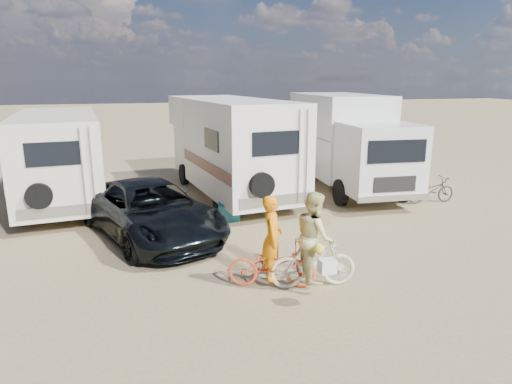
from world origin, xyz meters
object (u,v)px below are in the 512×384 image
object	(u,v)px
bike_parked	(431,190)
crate	(323,218)
box_truck	(348,143)
bike_woman	(313,262)
rider_man	(272,246)
bike_man	(272,265)
cooler	(229,212)
rv_main	(230,148)
dark_suv	(150,210)
rider_woman	(314,245)
rv_left	(60,160)

from	to	relation	value
bike_parked	crate	bearing A→B (deg)	106.39
box_truck	bike_woman	distance (m)	8.45
rider_man	bike_parked	distance (m)	8.13
bike_man	cooler	size ratio (longest dim) A/B	2.82
rv_main	bike_parked	size ratio (longest dim) A/B	4.40
dark_suv	bike_woman	world-z (taller)	dark_suv
bike_woman	crate	xyz separation A→B (m)	(1.83, 3.53, -0.34)
bike_woman	bike_parked	size ratio (longest dim) A/B	1.03
bike_woman	rider_woman	size ratio (longest dim) A/B	0.98
rv_left	dark_suv	xyz separation A→B (m)	(2.53, -4.02, -0.74)
rider_man	cooler	size ratio (longest dim) A/B	2.73
rider_man	box_truck	bearing A→B (deg)	-16.24
bike_man	crate	size ratio (longest dim) A/B	4.17
rv_left	rider_woman	world-z (taller)	rv_left
box_truck	rv_left	bearing A→B (deg)	-179.88
box_truck	cooler	distance (m)	5.79
bike_man	bike_woman	distance (m)	0.80
rv_left	cooler	world-z (taller)	rv_left
rv_left	bike_parked	xyz separation A→B (m)	(11.47, -3.32, -1.01)
rider_man	rider_woman	size ratio (longest dim) A/B	0.95
bike_man	rv_left	bearing A→B (deg)	51.83
dark_suv	bike_parked	distance (m)	8.97
bike_man	rider_man	world-z (taller)	rider_man
rv_main	bike_parked	bearing A→B (deg)	-32.54
rv_main	bike_man	xyz separation A→B (m)	(-0.89, -7.22, -1.20)
box_truck	cooler	world-z (taller)	box_truck
bike_man	bike_woman	xyz separation A→B (m)	(0.76, -0.25, 0.06)
dark_suv	bike_woman	xyz separation A→B (m)	(2.82, -3.86, -0.20)
rider_man	rider_woman	distance (m)	0.80
bike_parked	bike_woman	bearing A→B (deg)	129.52
dark_suv	rv_left	bearing A→B (deg)	102.90
cooler	rv_left	bearing A→B (deg)	156.28
rv_left	crate	world-z (taller)	rv_left
bike_woman	cooler	bearing A→B (deg)	15.19
rv_main	dark_suv	bearing A→B (deg)	-135.84
rv_main	bike_parked	distance (m)	6.77
rv_main	dark_suv	world-z (taller)	rv_main
box_truck	bike_man	size ratio (longest dim) A/B	4.07
bike_man	rider_man	xyz separation A→B (m)	(0.00, 0.00, 0.38)
dark_suv	rider_woman	xyz separation A→B (m)	(2.82, -3.86, 0.16)
rider_woman	dark_suv	bearing A→B (deg)	43.96
box_truck	dark_suv	distance (m)	7.99
box_truck	bike_parked	size ratio (longest dim) A/B	4.23
rider_man	bike_parked	bearing A→B (deg)	-37.19
rv_main	bike_man	distance (m)	7.37
cooler	crate	size ratio (longest dim) A/B	1.48
box_truck	crate	size ratio (longest dim) A/B	16.97
bike_man	rider_woman	world-z (taller)	rider_woman
rider_man	crate	world-z (taller)	rider_man
rider_man	bike_woman	bearing A→B (deg)	-87.42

